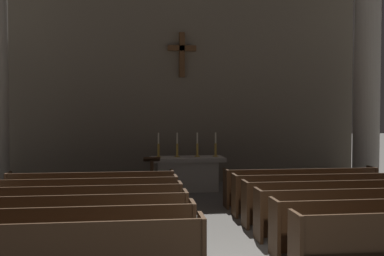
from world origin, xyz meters
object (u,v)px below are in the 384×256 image
at_px(pew_right_row_4, 335,202).
at_px(candlestick_inner_left, 177,149).
at_px(altar, 187,173).
at_px(candlestick_inner_right, 197,149).
at_px(pew_left_row_2, 69,235).
at_px(pew_right_row_5, 316,194).
at_px(pew_right_row_3, 357,212).
at_px(pew_left_row_4, 83,208).
at_px(pew_left_row_5, 88,199).
at_px(pew_left_row_6, 92,191).
at_px(candlestick_outer_left, 158,149).
at_px(column_right_second, 367,81).
at_px(pew_left_row_3, 77,220).
at_px(pew_left_row_1, 59,255).
at_px(lectern, 152,179).
at_px(candlestick_outer_right, 216,149).
at_px(pew_right_row_6, 301,187).

bearing_deg(pew_right_row_4, candlestick_inner_left, 122.62).
bearing_deg(altar, candlestick_inner_right, 0.00).
xyz_separation_m(pew_left_row_2, pew_right_row_5, (5.12, 2.94, 0.00)).
bearing_deg(pew_right_row_4, pew_right_row_3, -90.00).
relative_size(pew_right_row_5, altar, 1.75).
xyz_separation_m(pew_left_row_4, pew_left_row_5, (0.00, 0.98, 0.00)).
height_order(pew_left_row_6, candlestick_outer_left, candlestick_outer_left).
bearing_deg(column_right_second, pew_right_row_4, -124.97).
bearing_deg(pew_left_row_3, pew_left_row_2, -90.00).
height_order(pew_left_row_1, lectern, lectern).
relative_size(pew_right_row_4, altar, 1.75).
relative_size(pew_left_row_1, candlestick_outer_right, 5.35).
distance_m(pew_left_row_2, candlestick_inner_left, 6.85).
height_order(pew_left_row_5, column_right_second, column_right_second).
xyz_separation_m(pew_right_row_5, candlestick_outer_right, (-1.71, 3.49, 0.76)).
relative_size(pew_left_row_5, pew_right_row_3, 1.00).
distance_m(candlestick_inner_right, candlestick_outer_right, 0.55).
distance_m(pew_left_row_1, lectern, 6.38).
height_order(pew_left_row_6, lectern, lectern).
height_order(pew_left_row_5, candlestick_outer_right, candlestick_outer_right).
xyz_separation_m(candlestick_outer_left, candlestick_outer_right, (1.70, 0.00, 0.00)).
bearing_deg(lectern, pew_left_row_6, -138.16).
bearing_deg(altar, candlestick_inner_left, 180.00).
bearing_deg(candlestick_outer_left, pew_left_row_4, -110.94).
bearing_deg(pew_right_row_4, pew_left_row_5, 169.18).
height_order(candlestick_inner_left, lectern, candlestick_inner_left).
xyz_separation_m(pew_left_row_1, candlestick_inner_right, (2.86, 7.41, 0.76)).
bearing_deg(pew_left_row_1, pew_left_row_3, 90.00).
bearing_deg(pew_right_row_3, candlestick_outer_left, 122.04).
xyz_separation_m(pew_left_row_1, pew_right_row_4, (5.12, 2.94, 0.00)).
distance_m(pew_left_row_1, pew_right_row_6, 7.08).
bearing_deg(candlestick_outer_left, pew_left_row_1, -103.00).
bearing_deg(pew_right_row_5, candlestick_inner_right, 122.92).
distance_m(pew_right_row_6, column_right_second, 4.36).
bearing_deg(candlestick_inner_right, candlestick_outer_right, 0.00).
xyz_separation_m(pew_right_row_6, candlestick_inner_left, (-2.86, 2.51, 0.76)).
bearing_deg(candlestick_outer_right, column_right_second, -7.17).
height_order(pew_left_row_4, pew_right_row_3, same).
bearing_deg(pew_right_row_3, pew_right_row_4, 90.00).
bearing_deg(candlestick_outer_left, pew_right_row_3, -57.96).
relative_size(pew_left_row_1, candlestick_inner_right, 5.35).
height_order(pew_left_row_6, candlestick_inner_right, candlestick_inner_right).
xyz_separation_m(pew_left_row_3, pew_right_row_3, (5.12, 0.00, 0.00)).
bearing_deg(pew_left_row_3, candlestick_inner_left, 67.47).
height_order(pew_left_row_3, lectern, lectern).
relative_size(pew_left_row_1, pew_right_row_3, 1.00).
xyz_separation_m(pew_left_row_1, pew_left_row_4, (0.00, 2.94, 0.00)).
height_order(pew_left_row_4, pew_right_row_4, same).
height_order(pew_left_row_6, pew_right_row_3, same).
height_order(pew_right_row_3, pew_right_row_6, same).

